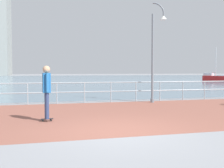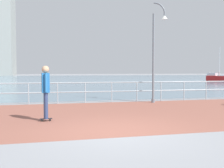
% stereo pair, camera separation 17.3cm
% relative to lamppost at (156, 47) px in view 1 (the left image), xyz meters
% --- Properties ---
extents(ground, '(220.00, 220.00, 0.00)m').
position_rel_lamppost_xyz_m(ground, '(-3.65, 34.03, -2.88)').
color(ground, gray).
extents(brick_paving, '(28.00, 7.29, 0.01)m').
position_rel_lamppost_xyz_m(brick_paving, '(-3.65, -2.98, -2.88)').
color(brick_paving, '#935647').
rests_on(brick_paving, ground).
extents(harbor_water, '(180.00, 88.00, 0.00)m').
position_rel_lamppost_xyz_m(harbor_water, '(-3.65, 45.66, -2.88)').
color(harbor_water, slate).
rests_on(harbor_water, ground).
extents(waterfront_railing, '(25.25, 0.06, 1.08)m').
position_rel_lamppost_xyz_m(waterfront_railing, '(-3.65, 0.66, -2.13)').
color(waterfront_railing, '#9EADB7').
rests_on(waterfront_railing, ground).
extents(lamppost, '(0.78, 0.48, 5.21)m').
position_rel_lamppost_xyz_m(lamppost, '(0.00, 0.00, 0.00)').
color(lamppost, slate).
rests_on(lamppost, ground).
extents(skateboarder, '(0.41, 0.56, 1.82)m').
position_rel_lamppost_xyz_m(skateboarder, '(-5.56, -4.00, -1.78)').
color(skateboarder, black).
rests_on(skateboarder, ground).
extents(sailboat_navy, '(3.29, 4.05, 5.67)m').
position_rel_lamppost_xyz_m(sailboat_navy, '(22.01, 26.01, -2.34)').
color(sailboat_navy, '#B21E1E').
rests_on(sailboat_navy, ground).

